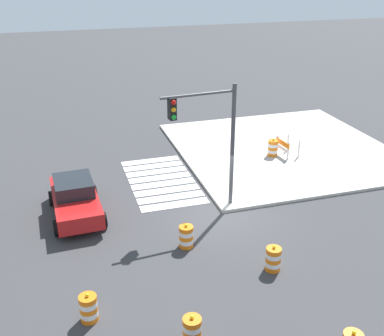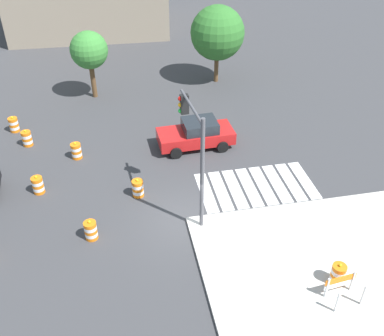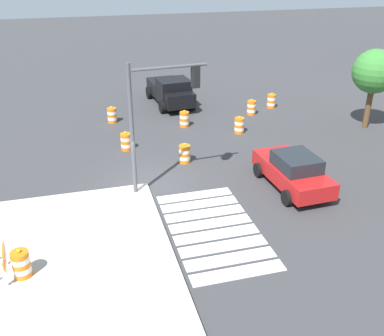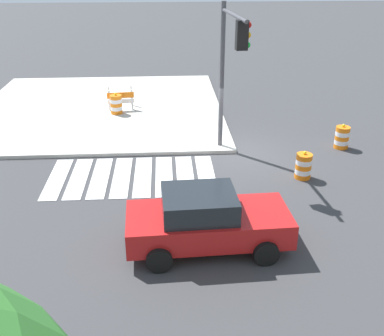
% 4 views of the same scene
% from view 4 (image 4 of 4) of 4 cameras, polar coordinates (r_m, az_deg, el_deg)
% --- Properties ---
extents(ground_plane, '(120.00, 120.00, 0.00)m').
position_cam_4_polar(ground_plane, '(18.17, 5.57, 1.78)').
color(ground_plane, '#38383A').
extents(sidewalk_corner, '(12.00, 12.00, 0.15)m').
position_cam_4_polar(sidewalk_corner, '(23.76, -11.26, 7.34)').
color(sidewalk_corner, '#BCB7AD').
rests_on(sidewalk_corner, ground).
extents(crosswalk_stripes, '(5.85, 3.20, 0.02)m').
position_cam_4_polar(crosswalk_stripes, '(16.36, -7.43, -1.07)').
color(crosswalk_stripes, silver).
rests_on(crosswalk_stripes, ground).
extents(sports_car, '(4.37, 2.28, 1.63)m').
position_cam_4_polar(sports_car, '(12.17, 1.76, -6.49)').
color(sports_car, red).
rests_on(sports_car, ground).
extents(traffic_barrel_median_far, '(0.56, 0.56, 1.02)m').
position_cam_4_polar(traffic_barrel_median_far, '(19.43, 18.14, 3.64)').
color(traffic_barrel_median_far, orange).
rests_on(traffic_barrel_median_far, ground).
extents(traffic_barrel_opposite_curb, '(0.56, 0.56, 1.02)m').
position_cam_4_polar(traffic_barrel_opposite_curb, '(16.44, 13.68, 0.24)').
color(traffic_barrel_opposite_curb, orange).
rests_on(traffic_barrel_opposite_curb, ground).
extents(traffic_barrel_on_sidewalk, '(0.56, 0.56, 1.02)m').
position_cam_4_polar(traffic_barrel_on_sidewalk, '(22.43, -9.40, 7.82)').
color(traffic_barrel_on_sidewalk, orange).
rests_on(traffic_barrel_on_sidewalk, sidewalk_corner).
extents(construction_barricade, '(1.31, 0.90, 1.00)m').
position_cam_4_polar(construction_barricade, '(23.00, -8.87, 8.61)').
color(construction_barricade, silver).
rests_on(construction_barricade, sidewalk_corner).
extents(traffic_light_pole, '(0.61, 3.28, 5.50)m').
position_cam_4_polar(traffic_light_pole, '(16.41, 4.71, 13.59)').
color(traffic_light_pole, '#4C4C51').
rests_on(traffic_light_pole, sidewalk_corner).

